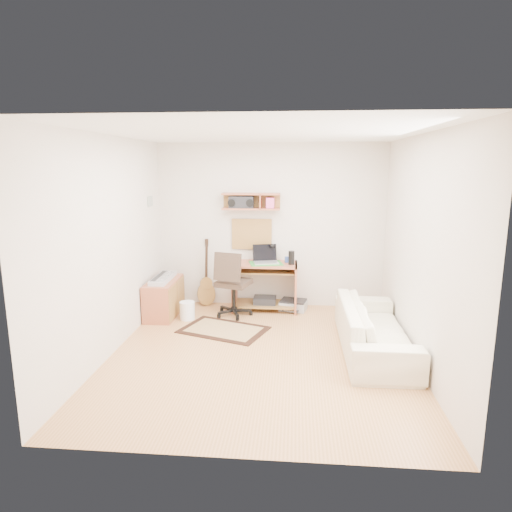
# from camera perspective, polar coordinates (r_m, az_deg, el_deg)

# --- Properties ---
(floor) EXTENTS (3.60, 4.00, 0.01)m
(floor) POSITION_cam_1_polar(r_m,az_deg,el_deg) (5.58, 0.60, -12.37)
(floor) COLOR tan
(floor) RESTS_ON ground
(ceiling) EXTENTS (3.60, 4.00, 0.01)m
(ceiling) POSITION_cam_1_polar(r_m,az_deg,el_deg) (5.12, 0.67, 15.44)
(ceiling) COLOR white
(ceiling) RESTS_ON ground
(back_wall) EXTENTS (3.60, 0.01, 2.60)m
(back_wall) POSITION_cam_1_polar(r_m,az_deg,el_deg) (7.17, 1.87, 3.84)
(back_wall) COLOR beige
(back_wall) RESTS_ON ground
(left_wall) EXTENTS (0.01, 4.00, 2.60)m
(left_wall) POSITION_cam_1_polar(r_m,az_deg,el_deg) (5.62, -18.03, 1.17)
(left_wall) COLOR beige
(left_wall) RESTS_ON ground
(right_wall) EXTENTS (0.01, 4.00, 2.60)m
(right_wall) POSITION_cam_1_polar(r_m,az_deg,el_deg) (5.37, 20.23, 0.56)
(right_wall) COLOR beige
(right_wall) RESTS_ON ground
(wall_shelf) EXTENTS (0.90, 0.25, 0.26)m
(wall_shelf) POSITION_cam_1_polar(r_m,az_deg,el_deg) (7.02, -0.63, 6.97)
(wall_shelf) COLOR #AA5A3C
(wall_shelf) RESTS_ON back_wall
(cork_board) EXTENTS (0.64, 0.03, 0.49)m
(cork_board) POSITION_cam_1_polar(r_m,az_deg,el_deg) (7.19, -0.54, 2.82)
(cork_board) COLOR tan
(cork_board) RESTS_ON back_wall
(wall_photo) EXTENTS (0.02, 0.20, 0.15)m
(wall_photo) POSITION_cam_1_polar(r_m,az_deg,el_deg) (6.96, -13.32, 6.79)
(wall_photo) COLOR #4C8CBF
(wall_photo) RESTS_ON left_wall
(desk) EXTENTS (1.00, 0.55, 0.75)m
(desk) POSITION_cam_1_polar(r_m,az_deg,el_deg) (7.08, 1.14, -3.89)
(desk) COLOR #AA5A3C
(desk) RESTS_ON floor
(laptop) EXTENTS (0.45, 0.45, 0.29)m
(laptop) POSITION_cam_1_polar(r_m,az_deg,el_deg) (6.94, 1.27, 0.20)
(laptop) COLOR silver
(laptop) RESTS_ON desk
(speaker) EXTENTS (0.09, 0.09, 0.21)m
(speaker) POSITION_cam_1_polar(r_m,az_deg,el_deg) (6.91, 4.53, -0.22)
(speaker) COLOR black
(speaker) RESTS_ON desk
(desk_lamp) EXTENTS (0.10, 0.10, 0.29)m
(desk_lamp) POSITION_cam_1_polar(r_m,az_deg,el_deg) (7.09, 2.46, 0.43)
(desk_lamp) COLOR black
(desk_lamp) RESTS_ON desk
(pencil_cup) EXTENTS (0.06, 0.06, 0.09)m
(pencil_cup) POSITION_cam_1_polar(r_m,az_deg,el_deg) (7.07, 3.91, -0.44)
(pencil_cup) COLOR #324E96
(pencil_cup) RESTS_ON desk
(boombox) EXTENTS (0.38, 0.18, 0.20)m
(boombox) POSITION_cam_1_polar(r_m,az_deg,el_deg) (7.03, -1.87, 6.81)
(boombox) COLOR black
(boombox) RESTS_ON wall_shelf
(rug) EXTENTS (1.33, 1.10, 0.02)m
(rug) POSITION_cam_1_polar(r_m,az_deg,el_deg) (6.33, -4.14, -9.31)
(rug) COLOR tan
(rug) RESTS_ON floor
(task_chair) EXTENTS (0.65, 0.65, 1.02)m
(task_chair) POSITION_cam_1_polar(r_m,az_deg,el_deg) (6.78, -2.86, -3.43)
(task_chair) COLOR #33271E
(task_chair) RESTS_ON floor
(cabinet) EXTENTS (0.40, 0.90, 0.55)m
(cabinet) POSITION_cam_1_polar(r_m,az_deg,el_deg) (6.98, -11.64, -5.22)
(cabinet) COLOR #AA5A3C
(cabinet) RESTS_ON floor
(music_keyboard) EXTENTS (0.23, 0.74, 0.06)m
(music_keyboard) POSITION_cam_1_polar(r_m,az_deg,el_deg) (6.90, -11.74, -2.77)
(music_keyboard) COLOR #B2B5BA
(music_keyboard) RESTS_ON cabinet
(guitar) EXTENTS (0.34, 0.28, 1.09)m
(guitar) POSITION_cam_1_polar(r_m,az_deg,el_deg) (7.30, -6.40, -2.11)
(guitar) COLOR olive
(guitar) RESTS_ON floor
(waste_basket) EXTENTS (0.24, 0.24, 0.27)m
(waste_basket) POSITION_cam_1_polar(r_m,az_deg,el_deg) (6.78, -8.74, -6.87)
(waste_basket) COLOR white
(waste_basket) RESTS_ON floor
(printer) EXTENTS (0.46, 0.39, 0.15)m
(printer) POSITION_cam_1_polar(r_m,az_deg,el_deg) (7.17, 4.77, -6.16)
(printer) COLOR #A5A8AA
(printer) RESTS_ON floor
(sofa) EXTENTS (0.58, 1.99, 0.78)m
(sofa) POSITION_cam_1_polar(r_m,az_deg,el_deg) (5.72, 14.85, -7.92)
(sofa) COLOR beige
(sofa) RESTS_ON floor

